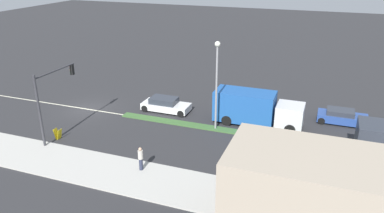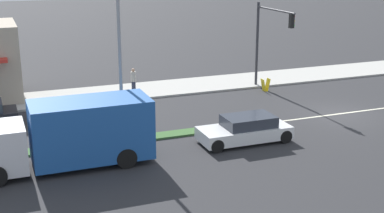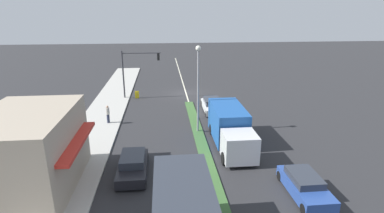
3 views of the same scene
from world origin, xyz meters
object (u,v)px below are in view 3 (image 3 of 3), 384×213
at_px(coupe_blue, 305,185).
at_px(traffic_signal_main, 135,66).
at_px(pedestrian, 108,114).
at_px(sedan_dark, 133,165).
at_px(street_lamp, 198,78).
at_px(van_white, 212,105).
at_px(warning_aframe_sign, 137,95).
at_px(delivery_truck, 230,127).

bearing_deg(coupe_blue, traffic_signal_main, -62.31).
distance_m(pedestrian, sedan_dark, 9.87).
xyz_separation_m(street_lamp, pedestrian, (8.10, -2.75, -3.77)).
height_order(street_lamp, sedan_dark, street_lamp).
distance_m(van_white, sedan_dark, 14.15).
relative_size(warning_aframe_sign, van_white, 0.19).
xyz_separation_m(pedestrian, sedan_dark, (-3.10, 9.37, -0.38)).
xyz_separation_m(street_lamp, warning_aframe_sign, (6.08, -11.20, -4.35)).
height_order(coupe_blue, van_white, van_white).
bearing_deg(warning_aframe_sign, van_white, 145.72).
relative_size(pedestrian, van_white, 0.38).
xyz_separation_m(warning_aframe_sign, van_white, (-8.28, 5.64, 0.20)).
relative_size(pedestrian, sedan_dark, 0.40).
relative_size(warning_aframe_sign, sedan_dark, 0.20).
height_order(pedestrian, coupe_blue, pedestrian).
xyz_separation_m(coupe_blue, van_white, (2.80, -15.48, 0.02)).
bearing_deg(traffic_signal_main, street_lamp, 118.50).
height_order(street_lamp, warning_aframe_sign, street_lamp).
bearing_deg(street_lamp, traffic_signal_main, -61.50).
bearing_deg(delivery_truck, street_lamp, -51.99).
bearing_deg(coupe_blue, street_lamp, -63.24).
relative_size(traffic_signal_main, street_lamp, 0.76).
xyz_separation_m(traffic_signal_main, van_white, (-8.32, 5.72, -3.27)).
bearing_deg(traffic_signal_main, pedestrian, 76.99).
height_order(pedestrian, van_white, pedestrian).
xyz_separation_m(traffic_signal_main, pedestrian, (1.97, 8.53, -2.90)).
distance_m(coupe_blue, van_white, 15.73).
relative_size(delivery_truck, sedan_dark, 1.80).
bearing_deg(pedestrian, van_white, -164.73).
bearing_deg(sedan_dark, street_lamp, -127.07).
bearing_deg(coupe_blue, van_white, -79.74).
bearing_deg(van_white, delivery_truck, 90.00).
bearing_deg(pedestrian, delivery_truck, 151.61).
distance_m(pedestrian, van_white, 10.68).
height_order(traffic_signal_main, street_lamp, street_lamp).
relative_size(street_lamp, warning_aframe_sign, 8.80).
bearing_deg(traffic_signal_main, coupe_blue, 117.69).
relative_size(pedestrian, warning_aframe_sign, 2.00).
bearing_deg(sedan_dark, coupe_blue, 161.76).
bearing_deg(delivery_truck, coupe_blue, 111.52).
xyz_separation_m(warning_aframe_sign, delivery_truck, (-8.28, 14.02, 1.04)).
height_order(delivery_truck, van_white, delivery_truck).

